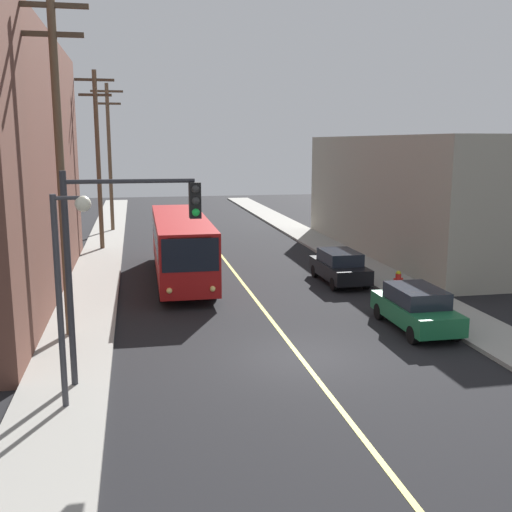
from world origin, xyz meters
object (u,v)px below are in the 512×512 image
object	(u,v)px
utility_pole_near	(60,153)
street_lamp_left	(67,270)
fire_hydrant	(398,279)
utility_pole_mid	(98,153)
parked_car_black	(340,266)
parked_car_green	(416,308)
city_bus	(181,244)
utility_pole_far	(109,151)
traffic_signal_left_corner	(125,238)

from	to	relation	value
utility_pole_near	street_lamp_left	size ratio (longest dim) A/B	2.13
fire_hydrant	utility_pole_mid	bearing A→B (deg)	135.42
parked_car_black	fire_hydrant	distance (m)	3.06
parked_car_black	street_lamp_left	world-z (taller)	street_lamp_left
parked_car_green	street_lamp_left	xyz separation A→B (m)	(-11.83, -4.66, 2.90)
city_bus	utility_pole_near	size ratio (longest dim) A/B	1.04
parked_car_green	street_lamp_left	size ratio (longest dim) A/B	0.80
utility_pole_far	traffic_signal_left_corner	distance (m)	31.25
utility_pole_near	utility_pole_far	bearing A→B (deg)	88.59
parked_car_green	fire_hydrant	size ratio (longest dim) A/B	5.25
parked_car_black	utility_pole_near	distance (m)	14.87
fire_hydrant	parked_car_black	bearing A→B (deg)	134.38
utility_pole_mid	street_lamp_left	bearing A→B (deg)	-88.92
utility_pole_near	traffic_signal_left_corner	bearing A→B (deg)	-66.06
city_bus	utility_pole_far	xyz separation A→B (m)	(-3.99, 17.73, 4.40)
utility_pole_mid	street_lamp_left	size ratio (longest dim) A/B	2.02
utility_pole_far	fire_hydrant	size ratio (longest dim) A/B	13.20
street_lamp_left	traffic_signal_left_corner	bearing A→B (deg)	44.88
city_bus	utility_pole_far	bearing A→B (deg)	102.69
city_bus	traffic_signal_left_corner	xyz separation A→B (m)	(-2.51, -13.42, 2.49)
parked_car_green	utility_pole_near	bearing A→B (deg)	172.98
parked_car_green	fire_hydrant	bearing A→B (deg)	71.65
parked_car_black	fire_hydrant	world-z (taller)	parked_car_black
parked_car_green	utility_pole_far	bearing A→B (deg)	113.08
utility_pole_near	street_lamp_left	distance (m)	6.84
city_bus	utility_pole_near	world-z (taller)	utility_pole_near
street_lamp_left	utility_pole_mid	bearing A→B (deg)	91.08
parked_car_black	utility_pole_far	size ratio (longest dim) A/B	0.40
parked_car_green	street_lamp_left	world-z (taller)	street_lamp_left
utility_pole_mid	utility_pole_far	xyz separation A→B (m)	(0.39, 8.40, -0.01)
street_lamp_left	fire_hydrant	bearing A→B (deg)	36.81
parked_car_green	traffic_signal_left_corner	distance (m)	11.44
traffic_signal_left_corner	fire_hydrant	world-z (taller)	traffic_signal_left_corner
parked_car_black	street_lamp_left	distance (m)	17.20
parked_car_black	street_lamp_left	xyz separation A→B (m)	(-11.55, -12.41, 2.90)
parked_car_green	traffic_signal_left_corner	xyz separation A→B (m)	(-10.41, -3.25, 3.46)
utility_pole_far	fire_hydrant	xyz separation A→B (m)	(13.74, -22.33, -5.63)
city_bus	fire_hydrant	bearing A→B (deg)	-25.25
utility_pole_near	utility_pole_mid	distance (m)	17.97
parked_car_green	utility_pole_mid	xyz separation A→B (m)	(-12.28, 19.51, 5.38)
city_bus	parked_car_green	bearing A→B (deg)	-52.18
traffic_signal_left_corner	street_lamp_left	xyz separation A→B (m)	(-1.42, -1.41, -0.56)
utility_pole_near	fire_hydrant	bearing A→B (deg)	15.66
parked_car_black	traffic_signal_left_corner	distance (m)	15.35
traffic_signal_left_corner	street_lamp_left	size ratio (longest dim) A/B	1.09
utility_pole_mid	traffic_signal_left_corner	xyz separation A→B (m)	(1.87, -22.76, -1.92)
parked_car_black	fire_hydrant	bearing A→B (deg)	-45.62
fire_hydrant	traffic_signal_left_corner	bearing A→B (deg)	-144.25
city_bus	parked_car_black	distance (m)	8.05
utility_pole_far	street_lamp_left	size ratio (longest dim) A/B	2.02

